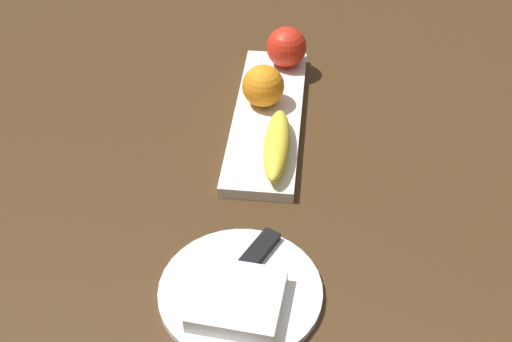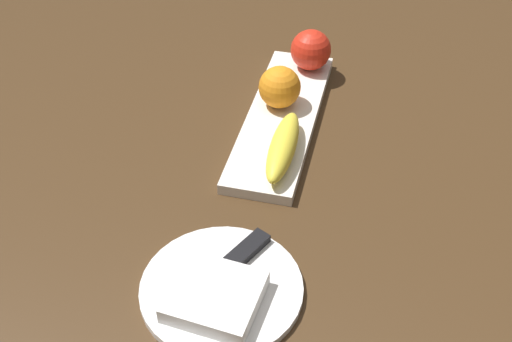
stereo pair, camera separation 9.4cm
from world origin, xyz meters
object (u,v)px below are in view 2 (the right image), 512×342
Objects in this scene: orange_near_apple at (280,87)px; knife at (235,261)px; apple at (311,50)px; dinner_plate at (222,289)px; fruit_tray at (282,118)px; banana at (283,146)px; folded_napkin at (215,296)px.

orange_near_apple is 0.42× the size of knife.
apple reaches higher than dinner_plate.
knife is at bearing 169.82° from dinner_plate.
fruit_tray is 0.12m from banana.
dinner_plate is 1.24× the size of knife.
knife is (0.49, -0.01, -0.04)m from apple.
orange_near_apple is at bearing -12.96° from apple.
apple is at bearing 0.24° from banana.
folded_napkin is at bearing 1.45° from orange_near_apple.
folded_napkin reaches higher than dinner_plate.
banana is at bearing -158.37° from knife.
dinner_plate is at bearing 1.54° from orange_near_apple.
knife reaches higher than fruit_tray.
apple is 0.68× the size of folded_napkin.
fruit_tray is 0.16m from apple.
banana reaches higher than dinner_plate.
folded_napkin is 0.64× the size of knife.
folded_napkin is at bearing -2.00° from apple.
apple is (-0.16, 0.02, 0.05)m from fruit_tray.
knife is (0.22, -0.02, -0.02)m from banana.
fruit_tray is at bearing 22.90° from orange_near_apple.
knife reaches higher than dinner_plate.
dinner_plate is at bearing 15.80° from knife.
banana is at bearing 175.20° from folded_napkin.
knife is (0.33, 0.01, 0.01)m from fruit_tray.
dinner_plate is 0.04m from knife.
apple reaches higher than fruit_tray.
apple is 0.35× the size of dinner_plate.
fruit_tray is 1.88× the size of dinner_plate.
banana reaches higher than knife.
banana is at bearing 14.53° from orange_near_apple.
orange_near_apple reaches higher than fruit_tray.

